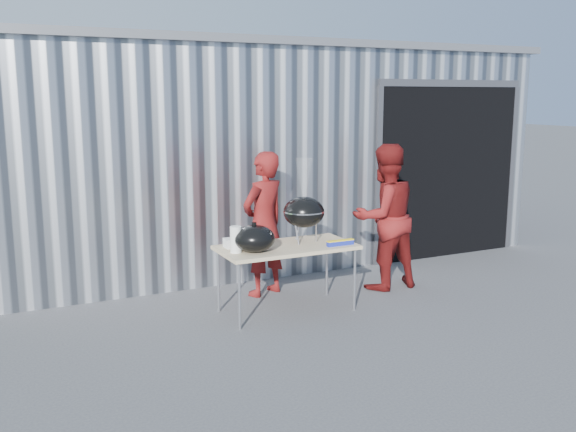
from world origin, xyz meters
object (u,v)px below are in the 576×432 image
kettle_grill (304,206)px  person_bystander (384,217)px  person_cook (264,224)px  folding_table (287,249)px

kettle_grill → person_bystander: person_bystander is taller
person_bystander → kettle_grill: bearing=8.1°
person_cook → folding_table: bearing=65.3°
folding_table → person_bystander: bearing=10.8°
folding_table → kettle_grill: bearing=16.1°
person_cook → person_bystander: 1.50m
person_cook → person_bystander: bearing=142.2°
folding_table → kettle_grill: 0.52m
kettle_grill → person_cook: (-0.22, 0.61, -0.30)m
folding_table → kettle_grill: kettle_grill is taller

